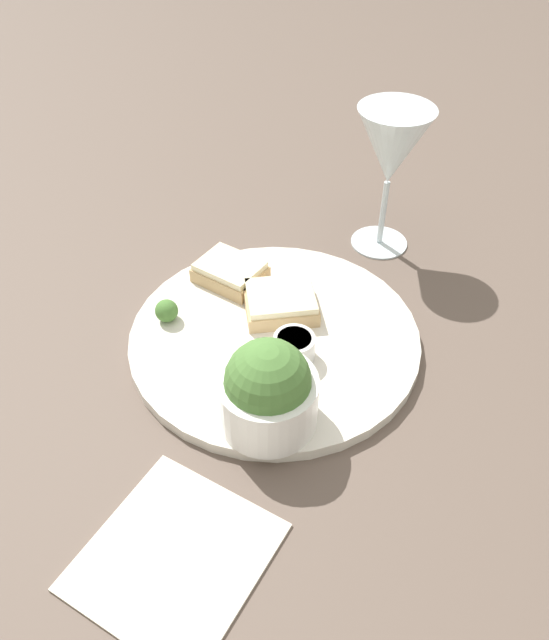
% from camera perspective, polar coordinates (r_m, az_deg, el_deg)
% --- Properties ---
extents(ground_plane, '(4.00, 4.00, 0.00)m').
position_cam_1_polar(ground_plane, '(0.71, 0.00, -2.00)').
color(ground_plane, brown).
extents(dinner_plate, '(0.33, 0.33, 0.01)m').
position_cam_1_polar(dinner_plate, '(0.71, 0.00, -1.60)').
color(dinner_plate, silver).
rests_on(dinner_plate, ground_plane).
extents(salad_bowl, '(0.10, 0.10, 0.10)m').
position_cam_1_polar(salad_bowl, '(0.59, -0.62, -6.48)').
color(salad_bowl, white).
rests_on(salad_bowl, dinner_plate).
extents(sauce_ramekin, '(0.04, 0.04, 0.03)m').
position_cam_1_polar(sauce_ramekin, '(0.67, 1.81, -2.43)').
color(sauce_ramekin, white).
rests_on(sauce_ramekin, dinner_plate).
extents(cheese_toast_near, '(0.10, 0.09, 0.03)m').
position_cam_1_polar(cheese_toast_near, '(0.72, 0.78, 1.62)').
color(cheese_toast_near, tan).
rests_on(cheese_toast_near, dinner_plate).
extents(cheese_toast_far, '(0.10, 0.09, 0.03)m').
position_cam_1_polar(cheese_toast_far, '(0.77, -4.08, 4.40)').
color(cheese_toast_far, tan).
rests_on(cheese_toast_far, dinner_plate).
extents(wine_glass, '(0.09, 0.09, 0.19)m').
position_cam_1_polar(wine_glass, '(0.80, 10.66, 14.96)').
color(wine_glass, silver).
rests_on(wine_glass, ground_plane).
extents(garnish, '(0.03, 0.03, 0.03)m').
position_cam_1_polar(garnish, '(0.72, -9.95, 0.61)').
color(garnish, '#477533').
rests_on(garnish, dinner_plate).
extents(napkin, '(0.18, 0.19, 0.01)m').
position_cam_1_polar(napkin, '(0.57, -9.09, -20.49)').
color(napkin, beige).
rests_on(napkin, ground_plane).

